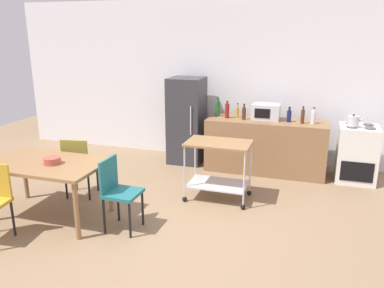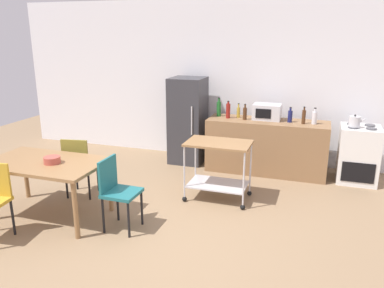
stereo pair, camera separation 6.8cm
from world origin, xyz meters
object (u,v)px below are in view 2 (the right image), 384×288
Objects in this scene: microwave at (267,112)px; bottle_soda at (304,117)px; bottle_sesame_oil at (219,108)px; kettle at (355,121)px; bottle_soy_sauce at (228,111)px; kitchen_cart at (218,161)px; chair_teal at (117,189)px; bottle_hot_sauce at (314,117)px; bottle_sparkling_water at (290,116)px; refrigerator at (188,121)px; fruit_bowl at (52,160)px; dining_table at (45,167)px; bottle_vinegar at (245,113)px; bottle_olive_oil at (238,112)px; chair_olive at (79,163)px; stove_oven at (358,154)px.

microwave is 1.65× the size of bottle_soda.
kettle is at bearing -4.31° from bottle_sesame_oil.
bottle_soy_sauce is at bearing -170.84° from microwave.
bottle_soda is at bearing 51.05° from kitchen_cart.
bottle_hot_sauce is (2.16, 2.58, 0.49)m from chair_teal.
bottle_sparkling_water reaches higher than kettle.
refrigerator is 2.84m from fruit_bowl.
bottle_vinegar reaches higher than dining_table.
bottle_sesame_oil reaches higher than bottle_sparkling_water.
microwave reaches higher than bottle_olive_oil.
kitchen_cart is 2.21m from fruit_bowl.
bottle_soda is 0.17m from bottle_hot_sauce.
microwave is at bearing 49.92° from fruit_bowl.
microwave is 1.83× the size of bottle_sparkling_water.
refrigerator is (0.96, 2.01, 0.26)m from chair_olive.
dining_table is at bearing -125.78° from bottle_olive_oil.
fruit_bowl is at bearing -130.08° from microwave.
bottle_soda is at bearing -4.04° from refrigerator.
dining_table is at bearing -124.49° from bottle_soy_sauce.
bottle_soda is 1.36× the size of fruit_bowl.
kitchen_cart is at bearing -56.62° from refrigerator.
stove_oven is 2.92m from refrigerator.
microwave is at bearing 167.39° from bottle_soda.
bottle_soy_sauce is 1.42m from bottle_hot_sauce.
bottle_sesame_oil is 3.06m from fruit_bowl.
chair_teal is 3.40m from bottle_hot_sauce.
bottle_olive_oil is (0.90, 2.67, 0.48)m from chair_teal.
kitchen_cart reaches higher than dining_table.
stove_oven is 2.00× the size of microwave.
refrigerator is at bearing 175.96° from bottle_soda.
bottle_olive_oil is 1.04× the size of kettle.
bottle_sesame_oil is (-2.32, 0.07, 0.58)m from stove_oven.
bottle_olive_oil is 0.92× the size of bottle_vinegar.
fruit_bowl is at bearing -123.48° from bottle_olive_oil.
dining_table is at bearing -146.29° from stove_oven.
dining_table is 5.65× the size of bottle_hot_sauce.
fruit_bowl is (-1.78, -2.69, -0.20)m from bottle_olive_oil.
bottle_soda is at bearing -5.10° from bottle_sesame_oil.
kitchen_cart is at bearing -107.51° from microwave.
fruit_bowl is at bearing -145.45° from kitchen_cart.
bottle_vinegar is 1.12× the size of kettle.
bottle_sesame_oil reaches higher than microwave.
bottle_olive_oil is 0.19m from bottle_vinegar.
chair_olive is at bearing -153.46° from stove_oven.
bottle_sparkling_water is at bearing 0.40° from bottle_soy_sauce.
bottle_olive_oil is 1.21× the size of fruit_bowl.
bottle_sparkling_water is at bearing 170.00° from bottle_soda.
chair_teal is 3.75m from kettle.
bottle_vinegar is at bearing 178.80° from kettle.
bottle_olive_oil is at bearing 177.97° from stove_oven.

